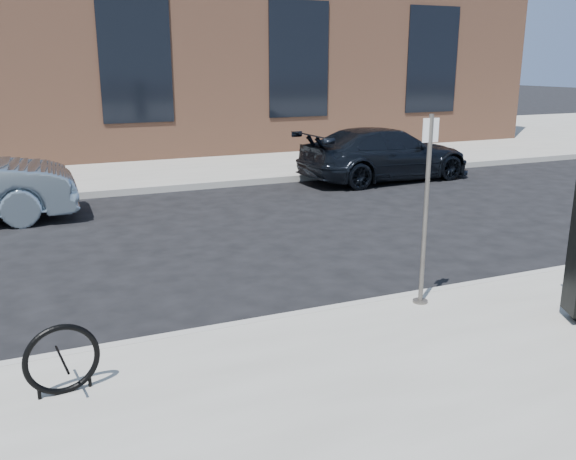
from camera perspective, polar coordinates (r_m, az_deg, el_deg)
ground at (r=7.23m, az=3.89°, el=-8.28°), size 120.00×120.00×0.00m
sidewalk_far at (r=20.31m, az=-14.51°, el=6.88°), size 60.00×12.00×0.15m
curb_near at (r=7.19m, az=3.97°, el=-7.79°), size 60.00×0.12×0.16m
curb_far at (r=14.51m, az=-10.70°, el=3.87°), size 60.00×0.12×0.16m
building at (r=23.11m, az=-16.47°, el=17.86°), size 28.00×10.05×8.25m
sign_pole at (r=7.12m, az=12.75°, el=1.59°), size 0.19×0.18×2.21m
bike_rack at (r=5.63m, az=-20.39°, el=-11.31°), size 0.64×0.13×0.64m
car_dark at (r=15.78m, az=9.09°, el=7.04°), size 4.71×2.17×1.33m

